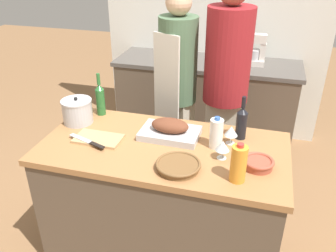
# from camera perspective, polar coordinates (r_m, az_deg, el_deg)

# --- Properties ---
(ground_plane) EXTENTS (12.00, 12.00, 0.00)m
(ground_plane) POSITION_cam_1_polar(r_m,az_deg,el_deg) (2.77, -0.67, -18.63)
(ground_plane) COLOR #8E6642
(kitchen_island) EXTENTS (1.54, 0.77, 0.86)m
(kitchen_island) POSITION_cam_1_polar(r_m,az_deg,el_deg) (2.47, -0.73, -11.74)
(kitchen_island) COLOR brown
(kitchen_island) RESTS_ON ground_plane
(back_counter) EXTENTS (1.84, 0.60, 0.91)m
(back_counter) POSITION_cam_1_polar(r_m,az_deg,el_deg) (3.78, 5.99, 3.69)
(back_counter) COLOR brown
(back_counter) RESTS_ON ground_plane
(back_wall) EXTENTS (2.34, 0.10, 2.55)m
(back_wall) POSITION_cam_1_polar(r_m,az_deg,el_deg) (3.86, 7.58, 16.90)
(back_wall) COLOR silver
(back_wall) RESTS_ON ground_plane
(roasting_pan) EXTENTS (0.38, 0.25, 0.12)m
(roasting_pan) POSITION_cam_1_polar(r_m,az_deg,el_deg) (2.29, 0.32, -0.64)
(roasting_pan) COLOR #BCBCC1
(roasting_pan) RESTS_ON kitchen_island
(wicker_basket) EXTENTS (0.25, 0.25, 0.04)m
(wicker_basket) POSITION_cam_1_polar(r_m,az_deg,el_deg) (2.00, 1.65, -6.35)
(wicker_basket) COLOR brown
(wicker_basket) RESTS_ON kitchen_island
(cutting_board) EXTENTS (0.30, 0.18, 0.02)m
(cutting_board) POSITION_cam_1_polar(r_m,az_deg,el_deg) (2.32, -11.12, -2.02)
(cutting_board) COLOR tan
(cutting_board) RESTS_ON kitchen_island
(stock_pot) EXTENTS (0.21, 0.21, 0.19)m
(stock_pot) POSITION_cam_1_polar(r_m,az_deg,el_deg) (2.54, -14.33, 2.32)
(stock_pot) COLOR #B7B7BC
(stock_pot) RESTS_ON kitchen_island
(mixing_bowl) EXTENTS (0.18, 0.18, 0.05)m
(mixing_bowl) POSITION_cam_1_polar(r_m,az_deg,el_deg) (2.07, 14.29, -5.77)
(mixing_bowl) COLOR #A84C38
(mixing_bowl) RESTS_ON kitchen_island
(juice_jug) EXTENTS (0.09, 0.09, 0.23)m
(juice_jug) POSITION_cam_1_polar(r_m,az_deg,el_deg) (1.90, 11.25, -5.94)
(juice_jug) COLOR orange
(juice_jug) RESTS_ON kitchen_island
(milk_jug) EXTENTS (0.08, 0.08, 0.21)m
(milk_jug) POSITION_cam_1_polar(r_m,az_deg,el_deg) (2.18, 7.75, -1.18)
(milk_jug) COLOR white
(milk_jug) RESTS_ON kitchen_island
(wine_bottle_green) EXTENTS (0.07, 0.07, 0.29)m
(wine_bottle_green) POSITION_cam_1_polar(r_m,az_deg,el_deg) (2.30, 11.72, 0.61)
(wine_bottle_green) COLOR black
(wine_bottle_green) RESTS_ON kitchen_island
(wine_bottle_dark) EXTENTS (0.06, 0.06, 0.31)m
(wine_bottle_dark) POSITION_cam_1_polar(r_m,az_deg,el_deg) (2.60, -10.82, 4.34)
(wine_bottle_dark) COLOR #28662D
(wine_bottle_dark) RESTS_ON kitchen_island
(wine_glass_left) EXTENTS (0.08, 0.08, 0.12)m
(wine_glass_left) POSITION_cam_1_polar(r_m,az_deg,el_deg) (2.23, 10.11, -0.85)
(wine_glass_left) COLOR silver
(wine_glass_left) RESTS_ON kitchen_island
(wine_glass_right) EXTENTS (0.08, 0.08, 0.12)m
(wine_glass_right) POSITION_cam_1_polar(r_m,az_deg,el_deg) (2.08, 8.75, -3.19)
(wine_glass_right) COLOR silver
(wine_glass_right) RESTS_ON kitchen_island
(knife_chef) EXTENTS (0.28, 0.13, 0.01)m
(knife_chef) POSITION_cam_1_polar(r_m,az_deg,el_deg) (2.28, -12.72, -2.43)
(knife_chef) COLOR #B7B7BC
(knife_chef) RESTS_ON cutting_board
(stand_mixer) EXTENTS (0.18, 0.14, 0.30)m
(stand_mixer) POSITION_cam_1_polar(r_m,az_deg,el_deg) (3.57, 13.94, 11.42)
(stand_mixer) COLOR silver
(stand_mixer) RESTS_ON back_counter
(condiment_bottle_tall) EXTENTS (0.05, 0.05, 0.17)m
(condiment_bottle_tall) POSITION_cam_1_polar(r_m,az_deg,el_deg) (3.80, 0.61, 12.52)
(condiment_bottle_tall) COLOR maroon
(condiment_bottle_tall) RESTS_ON back_counter
(condiment_bottle_short) EXTENTS (0.06, 0.06, 0.22)m
(condiment_bottle_short) POSITION_cam_1_polar(r_m,az_deg,el_deg) (3.70, 11.70, 11.89)
(condiment_bottle_short) COLOR #234C28
(condiment_bottle_short) RESTS_ON back_counter
(person_cook_aproned) EXTENTS (0.32, 0.34, 1.69)m
(person_cook_aproned) POSITION_cam_1_polar(r_m,az_deg,el_deg) (2.90, 1.51, 6.54)
(person_cook_aproned) COLOR beige
(person_cook_aproned) RESTS_ON ground_plane
(person_cook_guest) EXTENTS (0.35, 0.35, 1.79)m
(person_cook_guest) POSITION_cam_1_polar(r_m,az_deg,el_deg) (2.82, 9.26, 6.62)
(person_cook_guest) COLOR beige
(person_cook_guest) RESTS_ON ground_plane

